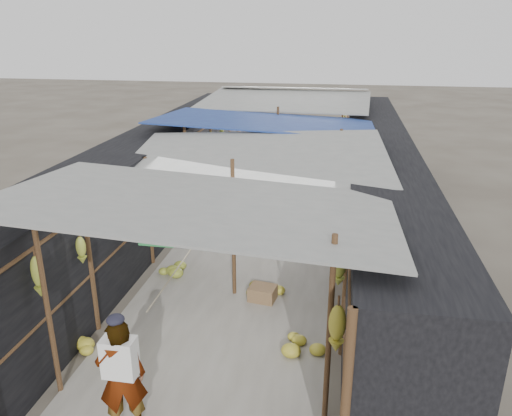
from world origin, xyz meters
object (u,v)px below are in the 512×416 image
Objects in this scene: crate_near at (263,294)px; shopper_blue at (283,165)px; black_basin at (319,175)px; vendor_elderly at (122,377)px; vendor_seated at (310,173)px.

crate_near is 6.16m from shopper_blue.
shopper_blue is at bearing -115.38° from black_basin.
shopper_blue reaches higher than black_basin.
crate_near is 8.14m from black_basin.
vendor_elderly is 10.60m from vendor_seated.
shopper_blue is (0.79, 9.45, 0.14)m from vendor_elderly.
vendor_elderly is (-1.75, -11.48, 0.69)m from black_basin.
crate_near is at bearing -94.14° from black_basin.
shopper_blue is (-0.37, 6.10, 0.78)m from crate_near.
black_basin is at bearing -120.27° from vendor_elderly.
black_basin is 0.35× the size of shopper_blue.
vendor_seated is (1.51, 10.48, -0.37)m from vendor_elderly.
vendor_seated is (0.34, 7.13, 0.28)m from crate_near.
crate_near is 7.14m from vendor_seated.
black_basin is 2.39m from shopper_blue.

